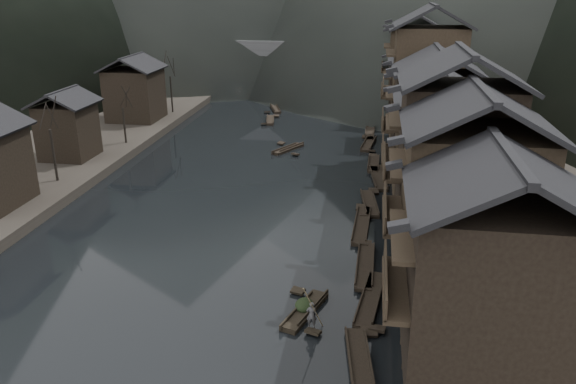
# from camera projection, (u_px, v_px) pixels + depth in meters

# --- Properties ---
(water) EXTENTS (300.00, 300.00, 0.00)m
(water) POSITION_uv_depth(u_px,v_px,m) (179.00, 293.00, 36.58)
(water) COLOR black
(water) RESTS_ON ground
(right_bank) EXTENTS (40.00, 200.00, 1.80)m
(right_bank) POSITION_uv_depth(u_px,v_px,m) (563.00, 139.00, 68.26)
(right_bank) COLOR #2D2823
(right_bank) RESTS_ON ground
(left_bank) EXTENTS (40.00, 200.00, 1.20)m
(left_bank) POSITION_uv_depth(u_px,v_px,m) (33.00, 121.00, 78.30)
(left_bank) COLOR #2D2823
(left_bank) RESTS_ON ground
(stilt_houses) EXTENTS (9.00, 67.60, 17.05)m
(stilt_houses) POSITION_uv_depth(u_px,v_px,m) (436.00, 104.00, 48.96)
(stilt_houses) COLOR black
(stilt_houses) RESTS_ON ground
(left_houses) EXTENTS (8.10, 53.20, 8.73)m
(left_houses) POSITION_uv_depth(u_px,v_px,m) (45.00, 123.00, 56.07)
(left_houses) COLOR black
(left_houses) RESTS_ON left_bank
(bare_trees) EXTENTS (3.68, 60.58, 7.36)m
(bare_trees) POSITION_uv_depth(u_px,v_px,m) (61.00, 124.00, 52.54)
(bare_trees) COLOR black
(bare_trees) RESTS_ON left_bank
(moored_sampans) EXTENTS (3.17, 72.95, 0.47)m
(moored_sampans) POSITION_uv_depth(u_px,v_px,m) (371.00, 172.00, 58.82)
(moored_sampans) COLOR black
(moored_sampans) RESTS_ON water
(midriver_boats) EXTENTS (8.35, 27.17, 0.45)m
(midriver_boats) POSITION_uv_depth(u_px,v_px,m) (277.00, 123.00, 78.70)
(midriver_boats) COLOR black
(midriver_boats) RESTS_ON water
(stone_bridge) EXTENTS (40.00, 6.00, 9.00)m
(stone_bridge) POSITION_uv_depth(u_px,v_px,m) (309.00, 62.00, 101.30)
(stone_bridge) COLOR #4C4C4F
(stone_bridge) RESTS_ON ground
(hero_sampan) EXTENTS (2.53, 5.17, 0.44)m
(hero_sampan) POSITION_uv_depth(u_px,v_px,m) (305.00, 310.00, 34.25)
(hero_sampan) COLOR black
(hero_sampan) RESTS_ON water
(cargo_heap) EXTENTS (1.14, 1.49, 0.68)m
(cargo_heap) POSITION_uv_depth(u_px,v_px,m) (304.00, 300.00, 34.27)
(cargo_heap) COLOR black
(cargo_heap) RESTS_ON hero_sampan
(boatman) EXTENTS (0.63, 0.43, 1.67)m
(boatman) POSITION_uv_depth(u_px,v_px,m) (312.00, 311.00, 32.21)
(boatman) COLOR #4E4D50
(boatman) RESTS_ON hero_sampan
(bamboo_pole) EXTENTS (1.28, 1.66, 3.84)m
(bamboo_pole) POSITION_uv_depth(u_px,v_px,m) (316.00, 269.00, 31.21)
(bamboo_pole) COLOR #8C7A51
(bamboo_pole) RESTS_ON boatman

